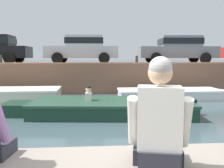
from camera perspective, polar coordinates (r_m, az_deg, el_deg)
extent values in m
plane|color=#3D5156|center=(7.91, -1.10, -7.62)|extent=(400.00, 400.00, 0.00)
cube|color=brown|center=(15.77, -2.72, 2.06)|extent=(60.00, 6.00, 1.55)
cube|color=#9F6C52|center=(12.86, -2.39, 4.78)|extent=(60.00, 0.24, 0.08)
cube|color=brown|center=(11.56, -23.25, -1.70)|extent=(0.26, 1.57, 0.06)
cube|color=white|center=(11.68, 12.98, -2.43)|extent=(4.58, 1.61, 0.35)
cube|color=white|center=(11.65, 13.00, -1.38)|extent=(4.64, 1.67, 0.08)
cube|color=brown|center=(11.57, 11.37, -1.90)|extent=(0.24, 1.44, 0.06)
cube|color=#193828|center=(8.20, 0.00, -5.71)|extent=(5.25, 2.40, 0.40)
cube|color=#193828|center=(8.79, -20.45, -5.29)|extent=(1.11, 1.16, 0.40)
cube|color=#244836|center=(8.15, 0.00, -4.07)|extent=(5.32, 2.47, 0.08)
cube|color=brown|center=(8.17, 2.69, -4.76)|extent=(0.40, 1.78, 0.06)
cube|color=black|center=(8.56, 18.09, -4.82)|extent=(0.18, 0.21, 0.45)
cube|color=silver|center=(8.19, -5.37, -3.49)|extent=(0.23, 0.34, 0.44)
sphere|color=beige|center=(8.14, -5.39, -1.26)|extent=(0.19, 0.19, 0.19)
sphere|color=black|center=(8.13, -5.40, -0.98)|extent=(0.17, 0.17, 0.17)
cylinder|color=black|center=(14.08, -22.43, 5.50)|extent=(0.60, 0.18, 0.60)
cylinder|color=black|center=(15.73, -20.49, 5.59)|extent=(0.60, 0.18, 0.60)
cube|color=#B7BABC|center=(14.26, -6.89, 7.20)|extent=(4.03, 1.80, 0.64)
cube|color=#B7BABC|center=(14.27, -6.27, 9.70)|extent=(2.03, 1.55, 0.60)
cube|color=black|center=(14.27, -6.27, 9.70)|extent=(2.11, 1.58, 0.33)
cylinder|color=black|center=(13.54, -12.38, 5.81)|extent=(0.60, 0.20, 0.60)
cylinder|color=black|center=(15.25, -11.29, 5.85)|extent=(0.60, 0.20, 0.60)
cylinder|color=black|center=(13.35, -1.82, 5.95)|extent=(0.60, 0.20, 0.60)
cylinder|color=black|center=(15.09, -1.92, 5.96)|extent=(0.60, 0.20, 0.60)
cube|color=slate|center=(15.03, 14.48, 6.99)|extent=(4.45, 2.00, 0.64)
cube|color=slate|center=(15.11, 15.19, 9.32)|extent=(2.26, 1.68, 0.60)
cube|color=black|center=(15.11, 15.19, 9.32)|extent=(2.35, 1.72, 0.33)
cylinder|color=black|center=(13.82, 10.05, 5.86)|extent=(0.61, 0.21, 0.60)
cylinder|color=black|center=(15.62, 8.72, 5.90)|extent=(0.61, 0.21, 0.60)
cylinder|color=black|center=(14.60, 20.58, 5.58)|extent=(0.61, 0.21, 0.60)
cylinder|color=black|center=(16.31, 18.18, 5.67)|extent=(0.61, 0.21, 0.60)
cylinder|color=#2D2B28|center=(13.79, -24.06, 4.91)|extent=(0.14, 0.14, 0.35)
sphere|color=#2D2B28|center=(13.79, -24.10, 5.72)|extent=(0.15, 0.15, 0.15)
cylinder|color=#2D2B28|center=(13.17, 5.66, 5.38)|extent=(0.14, 0.14, 0.35)
sphere|color=#2D2B28|center=(13.17, 5.67, 6.23)|extent=(0.15, 0.15, 0.15)
cylinder|color=#8C669E|center=(2.45, -24.28, -7.39)|extent=(0.13, 0.29, 0.47)
cube|color=#282833|center=(2.23, 10.58, -16.53)|extent=(0.39, 0.34, 0.20)
cube|color=#282833|center=(2.45, 10.31, -15.21)|extent=(0.50, 0.40, 0.14)
cube|color=silver|center=(2.12, 10.77, -7.51)|extent=(0.40, 0.29, 0.52)
cylinder|color=silver|center=(2.21, 16.46, -8.53)|extent=(0.15, 0.30, 0.47)
cylinder|color=silver|center=(2.18, 4.83, -8.46)|extent=(0.15, 0.30, 0.47)
sphere|color=tan|center=(2.07, 10.98, 2.51)|extent=(0.20, 0.20, 0.20)
sphere|color=gray|center=(2.06, 11.01, 3.61)|extent=(0.19, 0.19, 0.19)
cylinder|color=#E07F6B|center=(2.23, 7.39, -16.77)|extent=(0.06, 0.06, 0.18)
cylinder|color=white|center=(2.19, 7.43, -14.31)|extent=(0.04, 0.04, 0.02)
cube|color=orange|center=(2.41, 9.33, -16.06)|extent=(0.18, 0.12, 0.10)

